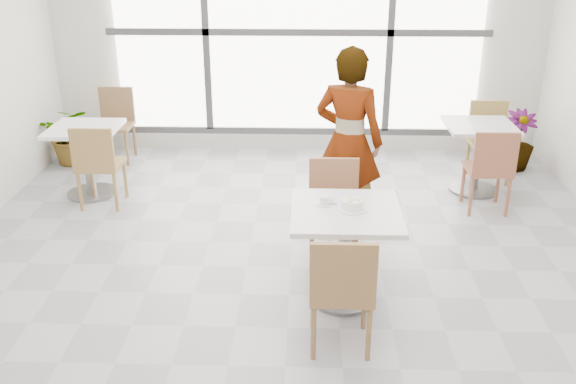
{
  "coord_description": "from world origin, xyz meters",
  "views": [
    {
      "loc": [
        0.12,
        -4.22,
        2.65
      ],
      "look_at": [
        0.0,
        -0.3,
        1.0
      ],
      "focal_mm": 39.31,
      "sensor_mm": 36.0,
      "label": 1
    }
  ],
  "objects_px": {
    "bg_table_left": "(87,151)",
    "bg_chair_left_near": "(97,161)",
    "person": "(349,141)",
    "bg_table_right": "(478,148)",
    "chair_far": "(334,204)",
    "plant_right": "(518,140)",
    "oatmeal_bowl": "(352,204)",
    "chair_near": "(342,287)",
    "bg_chair_left_far": "(116,119)",
    "bg_chair_right_near": "(491,166)",
    "main_table": "(345,238)",
    "plant_left": "(72,135)",
    "coffee_cup": "(326,200)",
    "bg_chair_right_far": "(488,135)"
  },
  "relations": [
    {
      "from": "bg_table_left",
      "to": "bg_chair_left_near",
      "type": "xyz_separation_m",
      "value": [
        0.22,
        -0.33,
        0.01
      ]
    },
    {
      "from": "person",
      "to": "bg_table_right",
      "type": "xyz_separation_m",
      "value": [
        1.44,
        0.96,
        -0.38
      ]
    },
    {
      "from": "chair_far",
      "to": "person",
      "type": "relative_size",
      "value": 0.5
    },
    {
      "from": "person",
      "to": "plant_right",
      "type": "xyz_separation_m",
      "value": [
        2.09,
        1.67,
        -0.51
      ]
    },
    {
      "from": "oatmeal_bowl",
      "to": "chair_near",
      "type": "bearing_deg",
      "value": -98.31
    },
    {
      "from": "oatmeal_bowl",
      "to": "bg_table_left",
      "type": "height_order",
      "value": "oatmeal_bowl"
    },
    {
      "from": "bg_chair_left_far",
      "to": "bg_chair_right_near",
      "type": "xyz_separation_m",
      "value": [
        4.14,
        -1.51,
        0.0
      ]
    },
    {
      "from": "main_table",
      "to": "chair_near",
      "type": "xyz_separation_m",
      "value": [
        -0.05,
        -0.66,
        -0.02
      ]
    },
    {
      "from": "oatmeal_bowl",
      "to": "plant_left",
      "type": "distance_m",
      "value": 4.34
    },
    {
      "from": "main_table",
      "to": "coffee_cup",
      "type": "bearing_deg",
      "value": 146.36
    },
    {
      "from": "coffee_cup",
      "to": "bg_table_right",
      "type": "height_order",
      "value": "coffee_cup"
    },
    {
      "from": "bg_chair_right_far",
      "to": "bg_table_right",
      "type": "bearing_deg",
      "value": -117.87
    },
    {
      "from": "oatmeal_bowl",
      "to": "bg_chair_right_near",
      "type": "distance_m",
      "value": 2.22
    },
    {
      "from": "main_table",
      "to": "bg_chair_right_far",
      "type": "distance_m",
      "value": 3.16
    },
    {
      "from": "bg_chair_right_near",
      "to": "bg_chair_left_near",
      "type": "bearing_deg",
      "value": -0.12
    },
    {
      "from": "person",
      "to": "bg_chair_left_near",
      "type": "distance_m",
      "value": 2.52
    },
    {
      "from": "main_table",
      "to": "bg_chair_left_far",
      "type": "bearing_deg",
      "value": 129.8
    },
    {
      "from": "oatmeal_bowl",
      "to": "bg_chair_right_far",
      "type": "relative_size",
      "value": 0.24
    },
    {
      "from": "bg_chair_right_far",
      "to": "coffee_cup",
      "type": "bearing_deg",
      "value": -126.79
    },
    {
      "from": "coffee_cup",
      "to": "plant_right",
      "type": "distance_m",
      "value": 3.68
    },
    {
      "from": "chair_far",
      "to": "bg_chair_right_far",
      "type": "height_order",
      "value": "same"
    },
    {
      "from": "bg_chair_left_far",
      "to": "bg_chair_left_near",
      "type": "bearing_deg",
      "value": -80.68
    },
    {
      "from": "person",
      "to": "bg_chair_left_far",
      "type": "height_order",
      "value": "person"
    },
    {
      "from": "person",
      "to": "plant_right",
      "type": "bearing_deg",
      "value": -121.88
    },
    {
      "from": "chair_far",
      "to": "coffee_cup",
      "type": "relative_size",
      "value": 5.47
    },
    {
      "from": "bg_chair_left_far",
      "to": "plant_right",
      "type": "height_order",
      "value": "bg_chair_left_far"
    },
    {
      "from": "bg_table_right",
      "to": "bg_chair_left_far",
      "type": "height_order",
      "value": "bg_chair_left_far"
    },
    {
      "from": "bg_chair_right_far",
      "to": "plant_right",
      "type": "distance_m",
      "value": 0.54
    },
    {
      "from": "oatmeal_bowl",
      "to": "plant_left",
      "type": "bearing_deg",
      "value": 137.04
    },
    {
      "from": "main_table",
      "to": "oatmeal_bowl",
      "type": "relative_size",
      "value": 3.81
    },
    {
      "from": "bg_chair_left_near",
      "to": "bg_chair_left_far",
      "type": "bearing_deg",
      "value": -80.68
    },
    {
      "from": "chair_far",
      "to": "coffee_cup",
      "type": "distance_m",
      "value": 0.64
    },
    {
      "from": "person",
      "to": "bg_chair_right_far",
      "type": "distance_m",
      "value": 2.18
    },
    {
      "from": "bg_table_left",
      "to": "bg_chair_left_near",
      "type": "relative_size",
      "value": 0.86
    },
    {
      "from": "bg_table_left",
      "to": "plant_right",
      "type": "xyz_separation_m",
      "value": [
        4.77,
        0.93,
        -0.14
      ]
    },
    {
      "from": "bg_chair_left_far",
      "to": "chair_far",
      "type": "bearing_deg",
      "value": -44.01
    },
    {
      "from": "chair_far",
      "to": "bg_chair_left_near",
      "type": "distance_m",
      "value": 2.52
    },
    {
      "from": "bg_table_right",
      "to": "bg_chair_right_near",
      "type": "distance_m",
      "value": 0.57
    },
    {
      "from": "person",
      "to": "plant_left",
      "type": "bearing_deg",
      "value": -8.26
    },
    {
      "from": "coffee_cup",
      "to": "bg_table_right",
      "type": "xyz_separation_m",
      "value": [
        1.67,
        2.11,
        -0.29
      ]
    },
    {
      "from": "chair_near",
      "to": "plant_right",
      "type": "bearing_deg",
      "value": -121.94
    },
    {
      "from": "bg_chair_right_near",
      "to": "bg_chair_right_far",
      "type": "xyz_separation_m",
      "value": [
        0.24,
        0.98,
        0.0
      ]
    },
    {
      "from": "bg_table_right",
      "to": "bg_chair_left_near",
      "type": "distance_m",
      "value": 3.94
    },
    {
      "from": "bg_chair_left_far",
      "to": "plant_left",
      "type": "relative_size",
      "value": 1.22
    },
    {
      "from": "bg_chair_right_near",
      "to": "bg_chair_right_far",
      "type": "distance_m",
      "value": 1.01
    },
    {
      "from": "chair_far",
      "to": "oatmeal_bowl",
      "type": "height_order",
      "value": "chair_far"
    },
    {
      "from": "bg_table_left",
      "to": "bg_chair_right_far",
      "type": "xyz_separation_m",
      "value": [
        4.34,
        0.64,
        0.01
      ]
    },
    {
      "from": "bg_chair_left_near",
      "to": "bg_chair_right_far",
      "type": "distance_m",
      "value": 4.24
    },
    {
      "from": "chair_far",
      "to": "bg_chair_left_far",
      "type": "distance_m",
      "value": 3.57
    },
    {
      "from": "chair_far",
      "to": "bg_chair_right_far",
      "type": "bearing_deg",
      "value": 47.3
    }
  ]
}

